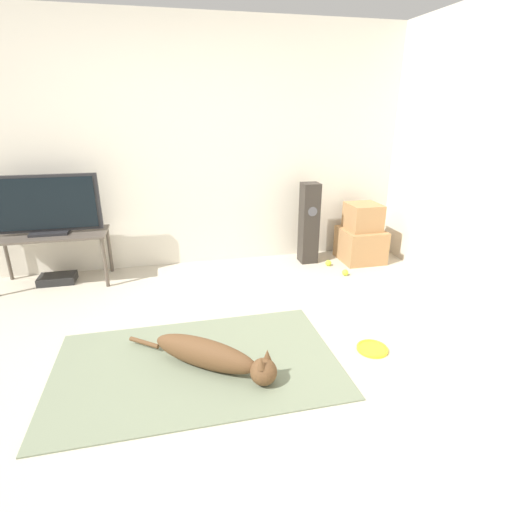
% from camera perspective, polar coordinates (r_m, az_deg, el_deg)
% --- Properties ---
extents(ground_plane, '(12.00, 12.00, 0.00)m').
position_cam_1_polar(ground_plane, '(2.83, -8.93, -16.08)').
color(ground_plane, '#BCB29E').
extents(wall_back, '(8.00, 0.06, 2.55)m').
position_cam_1_polar(wall_back, '(4.40, -12.14, 14.77)').
color(wall_back, silver).
rests_on(wall_back, ground_plane).
extents(area_rug, '(1.93, 1.18, 0.01)m').
position_cam_1_polar(area_rug, '(2.89, -8.41, -15.06)').
color(area_rug, slate).
rests_on(area_rug, ground_plane).
extents(dog, '(0.95, 0.77, 0.23)m').
position_cam_1_polar(dog, '(2.77, -6.14, -14.01)').
color(dog, brown).
rests_on(dog, area_rug).
extents(frisbee, '(0.23, 0.23, 0.03)m').
position_cam_1_polar(frisbee, '(3.13, 16.29, -12.58)').
color(frisbee, yellow).
rests_on(frisbee, ground_plane).
extents(cardboard_box_lower, '(0.46, 0.48, 0.37)m').
position_cam_1_polar(cardboard_box_lower, '(4.78, 14.71, 1.56)').
color(cardboard_box_lower, '#A87A4C').
rests_on(cardboard_box_lower, ground_plane).
extents(cardboard_box_upper, '(0.35, 0.36, 0.30)m').
position_cam_1_polar(cardboard_box_upper, '(4.69, 15.06, 5.44)').
color(cardboard_box_upper, '#A87A4C').
rests_on(cardboard_box_upper, cardboard_box_lower).
extents(floor_speaker, '(0.19, 0.19, 0.91)m').
position_cam_1_polar(floor_speaker, '(4.54, 7.57, 4.64)').
color(floor_speaker, '#2D2823').
rests_on(floor_speaker, ground_plane).
extents(tv_stand, '(1.05, 0.46, 0.52)m').
position_cam_1_polar(tv_stand, '(4.40, -27.19, 2.03)').
color(tv_stand, brown).
rests_on(tv_stand, ground_plane).
extents(tv, '(1.00, 0.20, 0.57)m').
position_cam_1_polar(tv, '(4.32, -27.91, 6.39)').
color(tv, '#232326').
rests_on(tv, tv_stand).
extents(tennis_ball_by_boxes, '(0.07, 0.07, 0.07)m').
position_cam_1_polar(tennis_ball_by_boxes, '(4.57, 10.29, -0.98)').
color(tennis_ball_by_boxes, '#C6E033').
rests_on(tennis_ball_by_boxes, ground_plane).
extents(tennis_ball_near_speaker, '(0.07, 0.07, 0.07)m').
position_cam_1_polar(tennis_ball_near_speaker, '(4.34, 12.63, -2.32)').
color(tennis_ball_near_speaker, '#C6E033').
rests_on(tennis_ball_near_speaker, ground_plane).
extents(game_console, '(0.35, 0.23, 0.08)m').
position_cam_1_polar(game_console, '(4.55, -26.50, -2.94)').
color(game_console, black).
rests_on(game_console, ground_plane).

